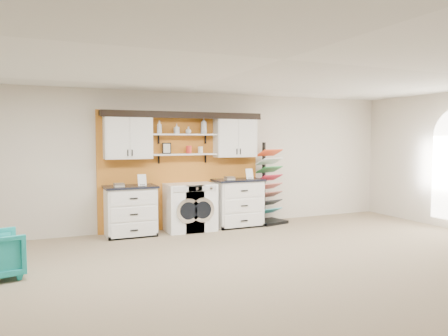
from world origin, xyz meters
name	(u,v)px	position (x,y,z in m)	size (l,w,h in m)	color
floor	(281,287)	(0.00, 0.00, 0.00)	(10.00, 10.00, 0.00)	#8A795D
ceiling	(283,59)	(0.00, 0.00, 2.80)	(10.00, 10.00, 0.00)	white
wall_back	(181,160)	(0.00, 4.00, 1.40)	(10.00, 10.00, 0.00)	beige
accent_panel	(182,170)	(0.00, 3.96, 1.20)	(3.40, 0.07, 2.40)	#BA6B1F
upper_cabinet_left	(128,137)	(-1.13, 3.79, 1.88)	(0.90, 0.35, 0.84)	white
upper_cabinet_right	(235,137)	(1.13, 3.79, 1.88)	(0.90, 0.35, 0.84)	white
shelf_lower	(184,154)	(0.00, 3.80, 1.53)	(1.32, 0.28, 0.03)	white
shelf_upper	(184,135)	(0.00, 3.80, 1.93)	(1.32, 0.28, 0.03)	white
crown_molding	(184,115)	(0.00, 3.81, 2.33)	(3.30, 0.41, 0.13)	black
picture_frame	(167,148)	(-0.35, 3.85, 1.66)	(0.18, 0.02, 0.22)	black
canister_red	(189,150)	(0.10, 3.80, 1.62)	(0.11, 0.11, 0.16)	red
canister_cream	(200,150)	(0.35, 3.80, 1.61)	(0.10, 0.10, 0.14)	silver
base_cabinet_left	(131,211)	(-1.13, 3.64, 0.48)	(0.98, 0.66, 0.96)	white
base_cabinet_right	(238,203)	(1.13, 3.64, 0.50)	(1.02, 0.66, 1.00)	white
washer	(183,207)	(-0.08, 3.64, 0.48)	(0.68, 0.71, 0.95)	white
dryer	(197,207)	(0.21, 3.64, 0.47)	(0.68, 0.71, 0.95)	white
sample_rack	(269,198)	(1.89, 3.68, 0.55)	(0.75, 0.68, 1.77)	black
soap_bottle_a	(159,127)	(-0.51, 3.80, 2.08)	(0.10, 0.10, 0.26)	silver
soap_bottle_b	(177,129)	(-0.16, 3.80, 2.05)	(0.09, 0.09, 0.20)	silver
soap_bottle_c	(188,130)	(0.09, 3.80, 2.02)	(0.11, 0.11, 0.15)	silver
soap_bottle_d	(204,126)	(0.43, 3.80, 2.11)	(0.13, 0.13, 0.34)	silver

